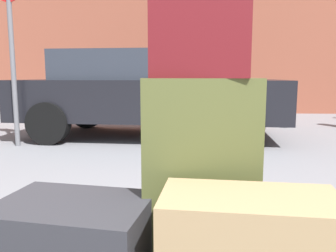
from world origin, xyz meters
TOP-DOWN VIEW (x-y plane):
  - suitcase_olive_stacked_top at (0.18, 0.19)m, footprint 0.46×0.27m
  - suitcase_charcoal_center at (-0.25, 0.01)m, footprint 0.57×0.43m
  - duffel_bag_tan_rear_right at (0.33, -0.12)m, footprint 0.55×0.32m
  - duffel_bag_maroon_topmost_pile at (0.18, 0.19)m, footprint 0.36×0.21m
  - parked_car at (-0.58, 4.68)m, footprint 4.38×2.09m
  - bollard_kerb_near at (2.02, 5.95)m, footprint 0.27×0.27m
  - no_parking_sign at (-2.39, 3.75)m, footprint 0.49×0.14m

SIDE VIEW (x-z plane):
  - bollard_kerb_near at x=2.02m, z-range 0.00..0.68m
  - suitcase_charcoal_center at x=-0.25m, z-range 0.34..0.60m
  - duffel_bag_tan_rear_right at x=0.33m, z-range 0.34..0.68m
  - suitcase_olive_stacked_top at x=0.18m, z-range 0.34..1.02m
  - parked_car at x=-0.58m, z-range 0.05..1.47m
  - duffel_bag_maroon_topmost_pile at x=0.18m, z-range 1.02..1.29m
  - no_parking_sign at x=-2.39m, z-range 0.29..2.83m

